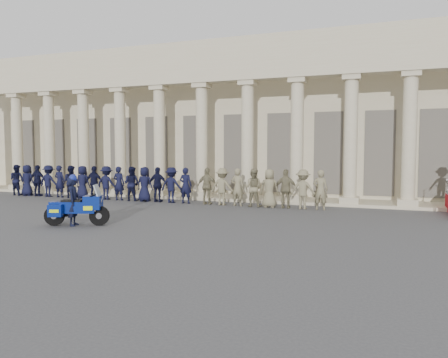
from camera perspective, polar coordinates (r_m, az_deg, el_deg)
ground at (r=16.33m, az=-9.90°, el=-5.91°), size 90.00×90.00×0.00m
building at (r=29.80m, az=4.61°, el=7.32°), size 40.00×12.50×9.00m
officer_rank at (r=23.39m, az=-10.29°, el=-0.67°), size 18.71×0.69×1.83m
motorcycle at (r=16.71m, az=-18.61°, el=-3.58°), size 2.23×1.35×1.50m
rider at (r=16.71m, az=-19.06°, el=-2.64°), size 0.63×0.76×1.87m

